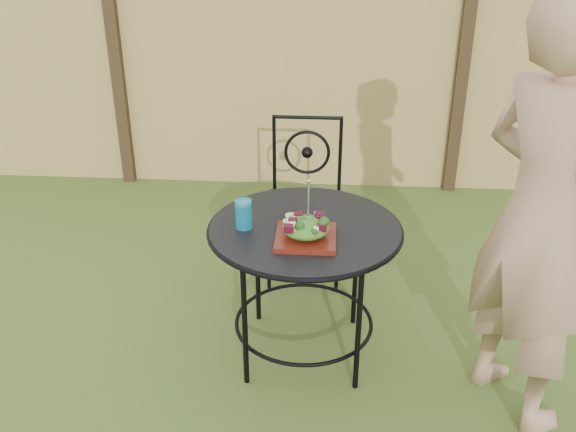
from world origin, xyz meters
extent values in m
plane|color=#294014|center=(0.00, 0.00, 0.00)|extent=(60.00, 60.00, 0.00)
cube|color=tan|center=(0.00, 2.20, 0.90)|extent=(8.00, 0.05, 1.80)
cube|color=black|center=(-1.30, 2.15, 0.95)|extent=(0.09, 0.09, 1.90)
cube|color=black|center=(1.30, 2.15, 0.95)|extent=(0.09, 0.09, 1.90)
cylinder|color=black|center=(0.24, 0.03, 0.71)|extent=(0.90, 0.90, 0.02)
torus|color=black|center=(0.24, 0.03, 0.71)|extent=(0.92, 0.92, 0.02)
torus|color=black|center=(0.24, 0.03, 0.18)|extent=(0.70, 0.70, 0.02)
cylinder|color=black|center=(0.50, 0.29, 0.35)|extent=(0.03, 0.03, 0.71)
cylinder|color=black|center=(-0.02, 0.29, 0.35)|extent=(0.03, 0.03, 0.71)
cylinder|color=black|center=(-0.02, -0.23, 0.35)|extent=(0.03, 0.03, 0.71)
cylinder|color=black|center=(0.50, -0.23, 0.35)|extent=(0.03, 0.03, 0.71)
cube|color=black|center=(0.21, 0.79, 0.45)|extent=(0.46, 0.46, 0.03)
cylinder|color=black|center=(0.21, 1.00, 0.94)|extent=(0.42, 0.02, 0.02)
torus|color=black|center=(0.21, 1.00, 0.72)|extent=(0.28, 0.02, 0.28)
cylinder|color=black|center=(0.01, 0.59, 0.22)|extent=(0.02, 0.02, 0.44)
cylinder|color=black|center=(0.41, 0.59, 0.22)|extent=(0.02, 0.02, 0.44)
cylinder|color=black|center=(0.01, 0.99, 0.22)|extent=(0.02, 0.02, 0.44)
cylinder|color=black|center=(0.41, 0.99, 0.22)|extent=(0.02, 0.02, 0.44)
cylinder|color=black|center=(0.01, 1.00, 0.70)|extent=(0.02, 0.02, 0.50)
cylinder|color=black|center=(0.41, 1.00, 0.70)|extent=(0.02, 0.02, 0.50)
imported|color=#A87E60|center=(1.21, -0.27, 0.94)|extent=(0.73, 0.82, 1.89)
cube|color=#50120B|center=(0.25, -0.11, 0.74)|extent=(0.27, 0.27, 0.02)
ellipsoid|color=#235614|center=(0.25, -0.11, 0.79)|extent=(0.21, 0.21, 0.08)
cylinder|color=silver|center=(0.26, -0.11, 0.92)|extent=(0.01, 0.01, 0.18)
cylinder|color=#0C708D|center=(-0.04, 0.00, 0.79)|extent=(0.08, 0.08, 0.14)
camera|label=1|loc=(0.35, -2.64, 2.11)|focal=40.00mm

